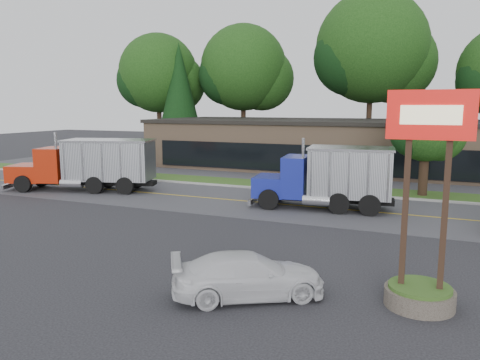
% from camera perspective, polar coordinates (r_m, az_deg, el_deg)
% --- Properties ---
extents(ground, '(140.00, 140.00, 0.00)m').
position_cam_1_polar(ground, '(19.90, -10.76, -7.27)').
color(ground, '#38383E').
rests_on(ground, ground).
extents(road, '(60.00, 8.00, 0.02)m').
position_cam_1_polar(road, '(27.60, -0.35, -2.53)').
color(road, '#505055').
rests_on(road, ground).
extents(center_line, '(60.00, 0.12, 0.01)m').
position_cam_1_polar(center_line, '(27.60, -0.35, -2.53)').
color(center_line, gold).
rests_on(center_line, ground).
extents(curb, '(60.00, 0.30, 0.12)m').
position_cam_1_polar(curb, '(31.43, 2.68, -1.11)').
color(curb, '#9E9E99').
rests_on(curb, ground).
extents(grass_verge, '(60.00, 3.40, 0.03)m').
position_cam_1_polar(grass_verge, '(33.10, 3.76, -0.61)').
color(grass_verge, '#33561D').
rests_on(grass_verge, ground).
extents(far_parking, '(60.00, 7.00, 0.02)m').
position_cam_1_polar(far_parking, '(37.80, 6.27, 0.57)').
color(far_parking, '#505055').
rests_on(far_parking, ground).
extents(strip_mall, '(32.00, 12.00, 4.00)m').
position_cam_1_polar(strip_mall, '(42.87, 11.21, 4.14)').
color(strip_mall, '#97775C').
rests_on(strip_mall, ground).
extents(bilo_sign, '(2.20, 1.90, 5.95)m').
position_cam_1_polar(bilo_sign, '(13.78, 21.43, -6.36)').
color(bilo_sign, '#6B6054').
rests_on(bilo_sign, ground).
extents(tree_far_a, '(9.74, 9.17, 13.89)m').
position_cam_1_polar(tree_far_a, '(56.96, -9.74, 12.26)').
color(tree_far_a, '#382619').
rests_on(tree_far_a, ground).
extents(tree_far_b, '(10.23, 9.63, 14.60)m').
position_cam_1_polar(tree_far_b, '(54.15, 0.63, 13.04)').
color(tree_far_b, '#382619').
rests_on(tree_far_b, ground).
extents(tree_far_c, '(11.88, 11.18, 16.94)m').
position_cam_1_polar(tree_far_c, '(50.67, 15.99, 14.68)').
color(tree_far_c, '#382619').
rests_on(tree_far_c, ground).
extents(evergreen_left, '(5.44, 5.44, 12.37)m').
position_cam_1_polar(evergreen_left, '(53.06, -7.37, 10.33)').
color(evergreen_left, '#382619').
rests_on(evergreen_left, ground).
extents(tree_verge, '(4.43, 4.17, 6.32)m').
position_cam_1_polar(tree_verge, '(30.92, 21.86, 5.59)').
color(tree_verge, '#382619').
rests_on(tree_verge, ground).
extents(dump_truck_red, '(9.79, 5.17, 3.36)m').
position_cam_1_polar(dump_truck_red, '(32.13, -17.79, 1.95)').
color(dump_truck_red, black).
rests_on(dump_truck_red, ground).
extents(dump_truck_blue, '(7.59, 3.43, 3.36)m').
position_cam_1_polar(dump_truck_blue, '(25.56, 10.98, 0.47)').
color(dump_truck_blue, black).
rests_on(dump_truck_blue, ground).
extents(rally_car, '(4.74, 3.91, 1.29)m').
position_cam_1_polar(rally_car, '(13.92, 1.02, -11.52)').
color(rally_car, silver).
rests_on(rally_car, ground).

